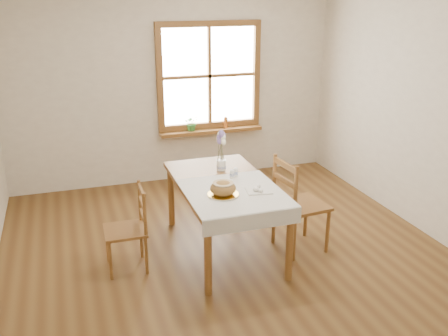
# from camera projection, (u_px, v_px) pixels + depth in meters

# --- Properties ---
(ground) EXTENTS (5.00, 5.00, 0.00)m
(ground) POSITION_uv_depth(u_px,v_px,m) (233.00, 263.00, 4.97)
(ground) COLOR brown
(ground) RESTS_ON ground
(room_walls) EXTENTS (4.60, 5.10, 2.65)m
(room_walls) POSITION_uv_depth(u_px,v_px,m) (235.00, 93.00, 4.39)
(room_walls) COLOR white
(room_walls) RESTS_ON ground
(window) EXTENTS (1.46, 0.08, 1.46)m
(window) POSITION_uv_depth(u_px,v_px,m) (209.00, 76.00, 6.83)
(window) COLOR brown
(window) RESTS_ON ground
(window_sill) EXTENTS (1.46, 0.20, 0.05)m
(window_sill) POSITION_uv_depth(u_px,v_px,m) (211.00, 131.00, 7.03)
(window_sill) COLOR brown
(window_sill) RESTS_ON ground
(dining_table) EXTENTS (0.90, 1.60, 0.75)m
(dining_table) POSITION_uv_depth(u_px,v_px,m) (224.00, 190.00, 5.01)
(dining_table) COLOR brown
(dining_table) RESTS_ON ground
(table_linen) EXTENTS (0.91, 0.99, 0.01)m
(table_linen) POSITION_uv_depth(u_px,v_px,m) (234.00, 193.00, 4.71)
(table_linen) COLOR white
(table_linen) RESTS_ON dining_table
(chair_left) EXTENTS (0.42, 0.40, 0.83)m
(chair_left) POSITION_uv_depth(u_px,v_px,m) (125.00, 229.00, 4.74)
(chair_left) COLOR brown
(chair_left) RESTS_ON ground
(chair_right) EXTENTS (0.54, 0.52, 1.00)m
(chair_right) POSITION_uv_depth(u_px,v_px,m) (302.00, 203.00, 5.10)
(chair_right) COLOR brown
(chair_right) RESTS_ON ground
(bread_plate) EXTENTS (0.33, 0.33, 0.02)m
(bread_plate) POSITION_uv_depth(u_px,v_px,m) (223.00, 195.00, 4.63)
(bread_plate) COLOR white
(bread_plate) RESTS_ON table_linen
(bread_loaf) EXTENTS (0.24, 0.24, 0.13)m
(bread_loaf) POSITION_uv_depth(u_px,v_px,m) (223.00, 187.00, 4.61)
(bread_loaf) COLOR olive
(bread_loaf) RESTS_ON bread_plate
(egg_napkin) EXTENTS (0.26, 0.23, 0.01)m
(egg_napkin) POSITION_uv_depth(u_px,v_px,m) (259.00, 191.00, 4.73)
(egg_napkin) COLOR white
(egg_napkin) RESTS_ON table_linen
(eggs) EXTENTS (0.20, 0.19, 0.04)m
(eggs) POSITION_uv_depth(u_px,v_px,m) (259.00, 188.00, 4.72)
(eggs) COLOR white
(eggs) RESTS_ON egg_napkin
(salt_shaker) EXTENTS (0.06, 0.06, 0.09)m
(salt_shaker) POSITION_uv_depth(u_px,v_px,m) (232.00, 174.00, 5.05)
(salt_shaker) COLOR white
(salt_shaker) RESTS_ON table_linen
(pepper_shaker) EXTENTS (0.06, 0.06, 0.10)m
(pepper_shaker) POSITION_uv_depth(u_px,v_px,m) (236.00, 172.00, 5.09)
(pepper_shaker) COLOR white
(pepper_shaker) RESTS_ON table_linen
(flower_vase) EXTENTS (0.12, 0.12, 0.11)m
(flower_vase) POSITION_uv_depth(u_px,v_px,m) (221.00, 166.00, 5.28)
(flower_vase) COLOR white
(flower_vase) RESTS_ON dining_table
(lavender_bouquet) EXTENTS (0.18, 0.18, 0.33)m
(lavender_bouquet) POSITION_uv_depth(u_px,v_px,m) (221.00, 146.00, 5.21)
(lavender_bouquet) COLOR #7860AA
(lavender_bouquet) RESTS_ON flower_vase
(potted_plant) EXTENTS (0.22, 0.24, 0.17)m
(potted_plant) POSITION_uv_depth(u_px,v_px,m) (192.00, 125.00, 6.91)
(potted_plant) COLOR #367D32
(potted_plant) RESTS_ON window_sill
(amber_bottle) EXTENTS (0.07, 0.07, 0.16)m
(amber_bottle) POSITION_uv_depth(u_px,v_px,m) (226.00, 122.00, 7.05)
(amber_bottle) COLOR #B66021
(amber_bottle) RESTS_ON window_sill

